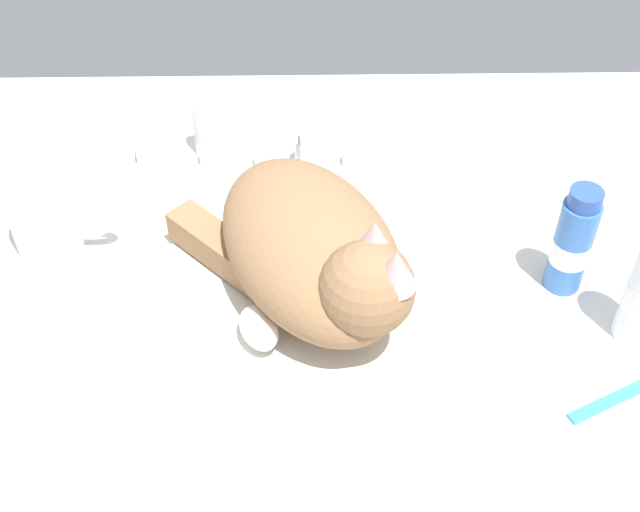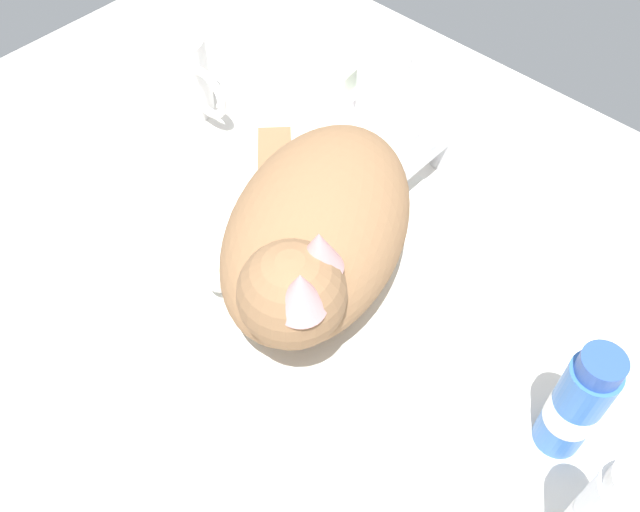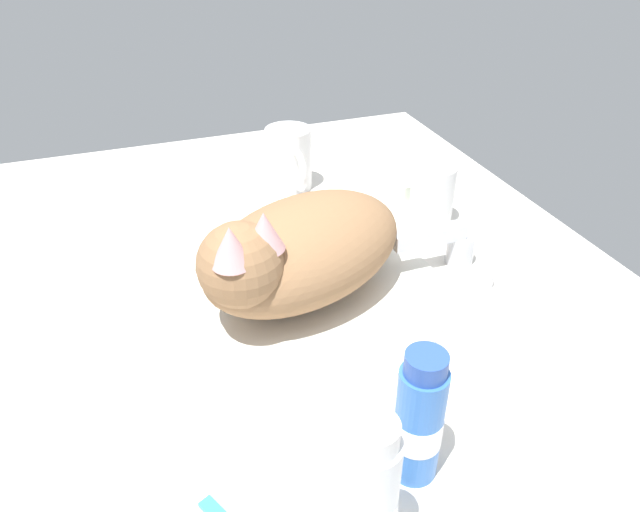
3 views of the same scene
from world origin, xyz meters
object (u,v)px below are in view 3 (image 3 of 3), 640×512
(toothpaste_bottle, at_px, (419,420))
(mouthwash_bottle, at_px, (368,500))
(rinse_cup, at_px, (432,194))
(soap_bar, at_px, (406,185))
(coffee_mug, at_px, (290,159))
(faucet, at_px, (450,247))
(cat, at_px, (295,251))

(toothpaste_bottle, height_order, mouthwash_bottle, mouthwash_bottle)
(rinse_cup, height_order, soap_bar, rinse_cup)
(coffee_mug, distance_m, mouthwash_bottle, 0.63)
(soap_bar, xyz_separation_m, mouthwash_bottle, (0.51, -0.29, 0.04))
(coffee_mug, relative_size, mouthwash_bottle, 0.82)
(soap_bar, bearing_deg, coffee_mug, -123.87)
(faucet, bearing_deg, rinse_cup, 163.47)
(faucet, height_order, coffee_mug, coffee_mug)
(cat, distance_m, toothpaste_bottle, 0.27)
(soap_bar, height_order, mouthwash_bottle, mouthwash_bottle)
(faucet, height_order, mouthwash_bottle, mouthwash_bottle)
(cat, distance_m, soap_bar, 0.31)
(coffee_mug, bearing_deg, soap_bar, 56.13)
(rinse_cup, distance_m, mouthwash_bottle, 0.53)
(coffee_mug, xyz_separation_m, mouthwash_bottle, (0.62, -0.14, 0.02))
(cat, relative_size, mouthwash_bottle, 2.16)
(cat, relative_size, soap_bar, 5.11)
(coffee_mug, xyz_separation_m, soap_bar, (0.10, 0.16, -0.02))
(cat, bearing_deg, coffee_mug, 163.83)
(mouthwash_bottle, bearing_deg, coffee_mug, 167.61)
(coffee_mug, height_order, mouthwash_bottle, mouthwash_bottle)
(coffee_mug, distance_m, toothpaste_bottle, 0.56)
(rinse_cup, bearing_deg, coffee_mug, -138.07)
(cat, height_order, rinse_cup, cat)
(cat, bearing_deg, mouthwash_bottle, -8.86)
(coffee_mug, relative_size, rinse_cup, 1.33)
(rinse_cup, xyz_separation_m, toothpaste_bottle, (0.38, -0.22, 0.02))
(cat, xyz_separation_m, mouthwash_bottle, (0.32, -0.05, -0.00))
(soap_bar, bearing_deg, mouthwash_bottle, -29.63)
(faucet, distance_m, rinse_cup, 0.12)
(rinse_cup, bearing_deg, soap_bar, -176.90)
(coffee_mug, relative_size, soap_bar, 1.93)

